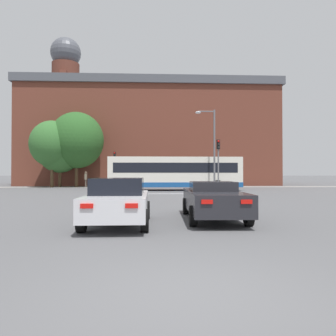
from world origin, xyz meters
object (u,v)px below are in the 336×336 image
bus_crossing_lead (175,173)px  street_lamp_junction (211,142)px  pedestrian_waiting (86,178)px  car_roadster_right (213,200)px  pedestrian_walking_east (133,179)px  car_saloon_left (118,201)px  traffic_light_near_right (218,157)px  traffic_light_far_left (115,163)px  pedestrian_walking_west (180,178)px

bus_crossing_lead → street_lamp_junction: size_ratio=1.70×
pedestrian_waiting → street_lamp_junction: bearing=-127.3°
car_roadster_right → pedestrian_walking_east: 26.78m
pedestrian_walking_east → car_saloon_left: bearing=-22.2°
traffic_light_near_right → traffic_light_far_left: size_ratio=1.09×
car_saloon_left → bus_crossing_lead: 20.54m
car_saloon_left → pedestrian_walking_east: bearing=92.6°
car_roadster_right → pedestrian_walking_west: bearing=89.2°
traffic_light_far_left → pedestrian_waiting: bearing=172.6°
car_saloon_left → street_lamp_junction: street_lamp_junction is taller
car_saloon_left → street_lamp_junction: size_ratio=0.59×
traffic_light_far_left → pedestrian_waiting: 3.75m
street_lamp_junction → pedestrian_waiting: (-12.83, 9.39, -3.28)m
pedestrian_waiting → pedestrian_walking_west: (10.93, 0.36, 0.02)m
traffic_light_near_right → pedestrian_walking_east: traffic_light_near_right is taller
pedestrian_waiting → car_saloon_left: bearing=-167.7°
car_roadster_right → pedestrian_walking_east: size_ratio=3.06×
traffic_light_far_left → street_lamp_junction: bearing=-43.3°
car_roadster_right → traffic_light_far_left: (-6.45, 26.07, 2.05)m
car_saloon_left → traffic_light_near_right: traffic_light_near_right is taller
traffic_light_far_left → traffic_light_near_right: bearing=-47.3°
traffic_light_far_left → pedestrian_walking_west: bearing=6.0°
traffic_light_far_left → pedestrian_walking_west: size_ratio=2.19×
traffic_light_near_right → pedestrian_walking_west: bearing=100.9°
street_lamp_junction → pedestrian_walking_west: size_ratio=3.89×
traffic_light_far_left → street_lamp_junction: 13.15m
car_roadster_right → pedestrian_waiting: (-9.79, 26.50, 0.39)m
traffic_light_far_left → pedestrian_walking_west: traffic_light_far_left is taller
traffic_light_far_left → pedestrian_waiting: (-3.33, 0.43, -1.65)m
car_saloon_left → traffic_light_far_left: (-3.24, 27.16, 1.99)m
street_lamp_junction → pedestrian_walking_east: street_lamp_junction is taller
pedestrian_walking_east → traffic_light_far_left: bearing=-104.9°
traffic_light_near_right → car_roadster_right: bearing=-102.2°
traffic_light_far_left → pedestrian_walking_west: (7.60, 0.79, -1.64)m
pedestrian_walking_west → street_lamp_junction: bearing=-22.9°
street_lamp_junction → pedestrian_walking_east: 12.41m
pedestrian_waiting → pedestrian_walking_east: size_ratio=1.15×
traffic_light_near_right → street_lamp_junction: street_lamp_junction is taller
car_saloon_left → traffic_light_far_left: traffic_light_far_left is taller
car_saloon_left → pedestrian_walking_east: pedestrian_walking_east is taller
car_saloon_left → traffic_light_far_left: bearing=97.0°
traffic_light_far_left → pedestrian_walking_east: 2.76m
traffic_light_far_left → pedestrian_waiting: traffic_light_far_left is taller
car_roadster_right → pedestrian_waiting: pedestrian_waiting is taller
car_roadster_right → pedestrian_walking_west: 26.89m
street_lamp_junction → pedestrian_walking_east: (-7.45, 9.31, -3.45)m
bus_crossing_lead → traffic_light_far_left: 9.48m
pedestrian_waiting → pedestrian_walking_east: (5.38, -0.08, -0.16)m
bus_crossing_lead → street_lamp_junction: 4.58m
car_roadster_right → pedestrian_walking_west: (1.15, 26.86, 0.41)m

